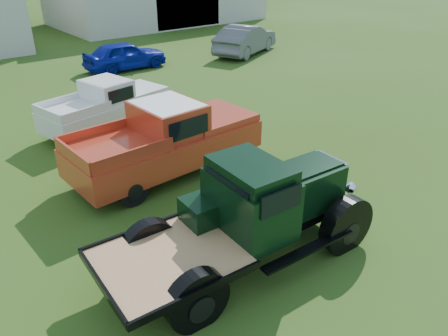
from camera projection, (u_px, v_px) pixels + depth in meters
ground at (250, 230)px, 9.92m from camera, size 120.00×120.00×0.00m
vintage_flatbed at (245, 215)px, 8.47m from camera, size 5.73×2.58×2.22m
red_pickup at (166, 139)px, 12.00m from camera, size 5.71×2.40×2.05m
white_pickup at (106, 106)px, 14.98m from camera, size 4.87×2.67×1.69m
misc_car_blue at (125, 55)px, 22.29m from camera, size 4.23×1.77×1.43m
misc_car_grey at (246, 39)px, 25.37m from camera, size 5.33×3.55×1.66m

